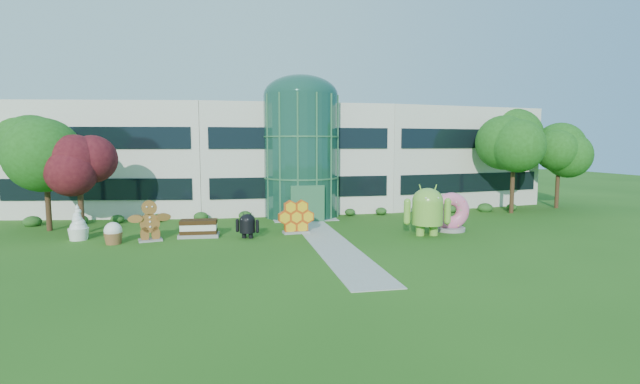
{
  "coord_description": "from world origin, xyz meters",
  "views": [
    {
      "loc": [
        -6.0,
        -25.42,
        5.97
      ],
      "look_at": [
        0.36,
        6.0,
        2.6
      ],
      "focal_mm": 26.0,
      "sensor_mm": 36.0,
      "label": 1
    }
  ],
  "objects": [
    {
      "name": "ground",
      "position": [
        0.0,
        0.0,
        0.0
      ],
      "size": [
        140.0,
        140.0,
        0.0
      ],
      "primitive_type": "plane",
      "color": "#215114",
      "rests_on": "ground"
    },
    {
      "name": "cupcake",
      "position": [
        -12.69,
        3.62,
        0.66
      ],
      "size": [
        1.43,
        1.43,
        1.33
      ],
      "primitive_type": null,
      "rotation": [
        0.0,
        0.0,
        -0.37
      ],
      "color": "white",
      "rests_on": "ground"
    },
    {
      "name": "android_black",
      "position": [
        -4.78,
        3.74,
        0.91
      ],
      "size": [
        1.89,
        1.61,
        1.82
      ],
      "primitive_type": null,
      "rotation": [
        0.0,
        0.0,
        -0.4
      ],
      "color": "black",
      "rests_on": "ground"
    },
    {
      "name": "android_green",
      "position": [
        6.72,
        2.3,
        1.83
      ],
      "size": [
        3.47,
        2.54,
        3.66
      ],
      "primitive_type": null,
      "rotation": [
        0.0,
        0.0,
        -0.13
      ],
      "color": "#70AF38",
      "rests_on": "ground"
    },
    {
      "name": "trees_backdrop",
      "position": [
        0.0,
        13.0,
        4.2
      ],
      "size": [
        52.0,
        8.0,
        8.4
      ],
      "primitive_type": null,
      "color": "#1C4E13",
      "rests_on": "ground"
    },
    {
      "name": "froyo",
      "position": [
        -15.09,
        5.3,
        1.11
      ],
      "size": [
        1.67,
        1.67,
        2.21
      ],
      "primitive_type": null,
      "rotation": [
        0.0,
        0.0,
        0.37
      ],
      "color": "white",
      "rests_on": "ground"
    },
    {
      "name": "donut",
      "position": [
        8.96,
        3.55,
        1.34
      ],
      "size": [
        2.71,
        1.54,
        2.68
      ],
      "primitive_type": null,
      "rotation": [
        0.0,
        0.0,
        -0.12
      ],
      "color": "#D45070",
      "rests_on": "ground"
    },
    {
      "name": "ice_cream_sandwich",
      "position": [
        -7.81,
        4.76,
        0.56
      ],
      "size": [
        2.58,
        1.4,
        1.12
      ],
      "primitive_type": null,
      "rotation": [
        0.0,
        0.0,
        -0.06
      ],
      "color": "black",
      "rests_on": "ground"
    },
    {
      "name": "honeycomb",
      "position": [
        -1.52,
        4.74,
        1.01
      ],
      "size": [
        2.64,
        1.15,
        2.02
      ],
      "primitive_type": null,
      "rotation": [
        0.0,
        0.0,
        0.09
      ],
      "color": "gold",
      "rests_on": "ground"
    },
    {
      "name": "atrium",
      "position": [
        0.0,
        12.0,
        4.9
      ],
      "size": [
        6.0,
        6.0,
        9.8
      ],
      "primitive_type": "cylinder",
      "color": "#194738",
      "rests_on": "ground"
    },
    {
      "name": "building",
      "position": [
        0.0,
        18.0,
        4.65
      ],
      "size": [
        46.0,
        15.0,
        9.3
      ],
      "primitive_type": null,
      "color": "beige",
      "rests_on": "ground"
    },
    {
      "name": "tree_red",
      "position": [
        -15.5,
        7.5,
        3.0
      ],
      "size": [
        4.0,
        4.0,
        6.0
      ],
      "primitive_type": null,
      "color": "#3F0C14",
      "rests_on": "ground"
    },
    {
      "name": "walkway",
      "position": [
        0.0,
        2.0,
        0.02
      ],
      "size": [
        2.4,
        20.0,
        0.04
      ],
      "primitive_type": "cube",
      "color": "#9E9E93",
      "rests_on": "ground"
    },
    {
      "name": "gingerbread",
      "position": [
        -10.68,
        4.12,
        1.27
      ],
      "size": [
        2.92,
        1.66,
        2.54
      ],
      "primitive_type": null,
      "rotation": [
        0.0,
        0.0,
        0.23
      ],
      "color": "brown",
      "rests_on": "ground"
    }
  ]
}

